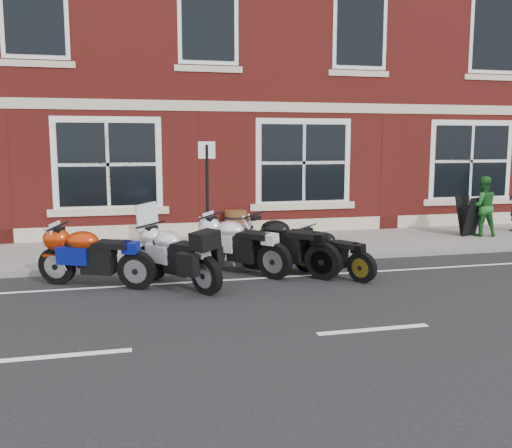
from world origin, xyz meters
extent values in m
plane|color=black|center=(0.00, 0.00, 0.00)|extent=(80.00, 80.00, 0.00)
cube|color=slate|center=(0.00, 3.00, 0.06)|extent=(30.00, 3.00, 0.12)
cube|color=slate|center=(0.00, 1.42, 0.06)|extent=(30.00, 0.16, 0.12)
cube|color=maroon|center=(0.00, 10.50, 6.00)|extent=(24.00, 12.00, 12.00)
cylinder|color=black|center=(-2.70, 0.60, 0.33)|extent=(0.47, 0.64, 0.67)
cylinder|color=black|center=(-1.89, -0.68, 0.33)|extent=(0.47, 0.64, 0.67)
cube|color=black|center=(-2.32, 0.00, 0.69)|extent=(0.66, 0.84, 0.23)
ellipsoid|color=silver|center=(-2.41, 0.14, 0.81)|extent=(0.63, 0.69, 0.33)
cube|color=black|center=(-2.10, -0.35, 0.77)|extent=(0.54, 0.63, 0.10)
cube|color=silver|center=(-2.69, 0.58, 1.20)|extent=(0.39, 0.27, 0.47)
cylinder|color=black|center=(-4.37, 0.66, 0.34)|extent=(0.66, 0.43, 0.68)
cylinder|color=black|center=(-3.01, -0.04, 0.34)|extent=(0.66, 0.43, 0.68)
cube|color=black|center=(-3.73, 0.33, 0.70)|extent=(0.87, 0.61, 0.23)
ellipsoid|color=#A22706|center=(-3.88, 0.40, 0.82)|extent=(0.70, 0.61, 0.34)
cube|color=black|center=(-3.36, 0.14, 0.78)|extent=(0.64, 0.51, 0.11)
cylinder|color=black|center=(0.25, 0.55, 0.29)|extent=(0.40, 0.55, 0.57)
cylinder|color=black|center=(0.95, -0.55, 0.29)|extent=(0.40, 0.55, 0.57)
cube|color=black|center=(0.58, 0.04, 0.59)|extent=(0.56, 0.72, 0.20)
ellipsoid|color=black|center=(0.50, 0.15, 0.70)|extent=(0.54, 0.60, 0.29)
cube|color=black|center=(0.77, -0.27, 0.66)|extent=(0.46, 0.54, 0.09)
cylinder|color=black|center=(-1.52, 1.28, 0.35)|extent=(0.56, 0.62, 0.69)
cylinder|color=black|center=(-0.50, 0.09, 0.35)|extent=(0.56, 0.62, 0.69)
cube|color=black|center=(-1.05, 0.73, 0.71)|extent=(0.76, 0.83, 0.24)
ellipsoid|color=silver|center=(-1.15, 0.85, 0.84)|extent=(0.69, 0.71, 0.35)
cube|color=black|center=(-0.76, 0.40, 0.80)|extent=(0.60, 0.63, 0.11)
cylinder|color=black|center=(-0.70, 1.04, 0.35)|extent=(0.57, 0.63, 0.71)
cylinder|color=black|center=(0.35, -0.17, 0.35)|extent=(0.57, 0.63, 0.71)
cube|color=black|center=(-0.21, 0.47, 0.73)|extent=(0.78, 0.84, 0.24)
ellipsoid|color=black|center=(-0.32, 0.60, 0.86)|extent=(0.71, 0.73, 0.35)
cube|color=black|center=(0.08, 0.14, 0.82)|extent=(0.61, 0.65, 0.11)
imported|color=#1A5B1F|center=(5.75, 2.83, 0.89)|extent=(0.86, 0.73, 1.53)
cylinder|color=#452F12|center=(-0.38, 4.30, 0.45)|extent=(0.56, 0.56, 0.66)
cylinder|color=black|center=(-0.38, 4.30, 0.29)|extent=(0.59, 0.59, 0.05)
cylinder|color=black|center=(-0.38, 4.30, 0.61)|extent=(0.59, 0.59, 0.05)
cylinder|color=black|center=(-1.54, 1.55, 1.29)|extent=(0.06, 0.06, 2.34)
cube|color=silver|center=(-1.54, 1.55, 2.35)|extent=(0.34, 0.03, 0.34)
camera|label=1|loc=(-3.32, -9.83, 2.52)|focal=40.00mm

